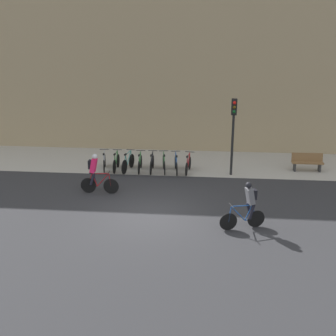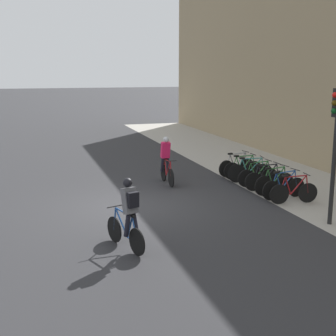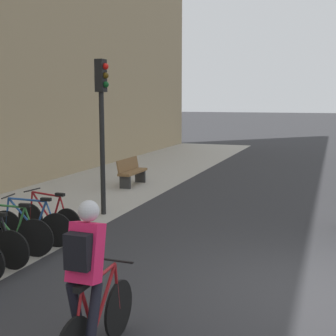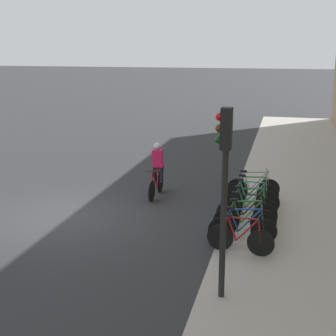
{
  "view_description": "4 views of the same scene",
  "coord_description": "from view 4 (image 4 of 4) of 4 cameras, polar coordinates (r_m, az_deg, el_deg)",
  "views": [
    {
      "loc": [
        1.99,
        -14.67,
        6.89
      ],
      "look_at": [
        0.49,
        1.93,
        1.28
      ],
      "focal_mm": 45.0,
      "sensor_mm": 36.0,
      "label": 1
    },
    {
      "loc": [
        13.83,
        -3.01,
        4.2
      ],
      "look_at": [
        -0.16,
        1.33,
        1.12
      ],
      "focal_mm": 50.0,
      "sensor_mm": 36.0,
      "label": 2
    },
    {
      "loc": [
        -6.72,
        -0.28,
        2.78
      ],
      "look_at": [
        1.71,
        2.72,
        1.48
      ],
      "focal_mm": 50.0,
      "sensor_mm": 36.0,
      "label": 3
    },
    {
      "loc": [
        11.62,
        5.97,
        4.77
      ],
      "look_at": [
        -0.31,
        2.97,
        1.58
      ],
      "focal_mm": 50.0,
      "sensor_mm": 36.0,
      "label": 4
    }
  ],
  "objects": [
    {
      "name": "ground",
      "position": [
        13.91,
        -12.34,
        -5.88
      ],
      "size": [
        200.0,
        200.0,
        0.0
      ],
      "primitive_type": "plane",
      "color": "#2B2B2D"
    },
    {
      "name": "parked_bike_1",
      "position": [
        14.72,
        10.17,
        -2.96
      ],
      "size": [
        0.46,
        1.65,
        0.98
      ],
      "color": "black",
      "rests_on": "ground"
    },
    {
      "name": "parked_bike_2",
      "position": [
        14.14,
        9.98,
        -3.63
      ],
      "size": [
        0.48,
        1.73,
        0.99
      ],
      "color": "black",
      "rests_on": "ground"
    },
    {
      "name": "parked_bike_6",
      "position": [
        11.88,
        9.06,
        -7.25
      ],
      "size": [
        0.46,
        1.7,
        0.97
      ],
      "color": "black",
      "rests_on": "ground"
    },
    {
      "name": "parked_bike_5",
      "position": [
        12.44,
        9.33,
        -6.2
      ],
      "size": [
        0.46,
        1.64,
        0.98
      ],
      "color": "black",
      "rests_on": "ground"
    },
    {
      "name": "cyclist_pink",
      "position": [
        15.3,
        -1.3,
        0.05
      ],
      "size": [
        1.68,
        0.46,
        1.78
      ],
      "color": "black",
      "rests_on": "ground"
    },
    {
      "name": "parked_bike_4",
      "position": [
        13.01,
        9.57,
        -5.31
      ],
      "size": [
        0.46,
        1.67,
        0.97
      ],
      "color": "black",
      "rests_on": "ground"
    },
    {
      "name": "kerb_strip",
      "position": [
        12.58,
        16.76,
        -8.39
      ],
      "size": [
        44.0,
        4.5,
        0.01
      ],
      "primitive_type": "cube",
      "color": "#A39E93",
      "rests_on": "ground"
    },
    {
      "name": "parked_bike_0",
      "position": [
        15.3,
        10.33,
        -2.3
      ],
      "size": [
        0.49,
        1.68,
        0.97
      ],
      "color": "black",
      "rests_on": "ground"
    },
    {
      "name": "parked_bike_3",
      "position": [
        13.58,
        9.78,
        -4.49
      ],
      "size": [
        0.46,
        1.63,
        0.96
      ],
      "color": "black",
      "rests_on": "ground"
    },
    {
      "name": "traffic_light_pole",
      "position": [
        8.66,
        6.89,
        -0.25
      ],
      "size": [
        0.26,
        0.3,
        3.73
      ],
      "color": "black",
      "rests_on": "ground"
    },
    {
      "name": "parked_bike_7",
      "position": [
        11.33,
        8.78,
        -8.39
      ],
      "size": [
        0.46,
        1.62,
        0.96
      ],
      "color": "black",
      "rests_on": "ground"
    }
  ]
}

